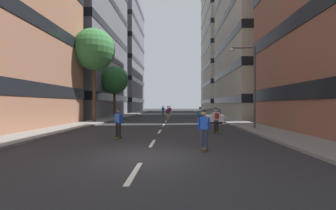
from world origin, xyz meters
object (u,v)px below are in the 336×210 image
at_px(street_tree_mid, 94,50).
at_px(skater_2, 168,112).
at_px(skater_1, 200,115).
at_px(street_tree_near, 114,80).
at_px(skater_0, 216,118).
at_px(skater_5, 118,121).
at_px(streetlamp_right, 250,78).
at_px(skater_4, 170,111).
at_px(skater_3, 204,127).
at_px(skater_6, 163,110).
at_px(parked_car_near, 212,116).

height_order(street_tree_mid, skater_2, street_tree_mid).
bearing_deg(skater_1, street_tree_mid, 159.80).
relative_size(street_tree_near, skater_1, 4.15).
xyz_separation_m(street_tree_mid, skater_0, (11.78, -8.62, -6.96)).
bearing_deg(street_tree_near, skater_5, -73.87).
bearing_deg(streetlamp_right, skater_4, 110.56).
relative_size(street_tree_mid, skater_3, 5.70).
distance_m(streetlamp_right, skater_5, 11.15).
relative_size(skater_1, skater_4, 1.00).
bearing_deg(skater_1, skater_5, -127.34).
bearing_deg(skater_0, streetlamp_right, 39.09).
bearing_deg(street_tree_near, skater_3, -65.60).
bearing_deg(streetlamp_right, skater_1, 152.60).
bearing_deg(skater_2, skater_0, -73.55).
bearing_deg(skater_6, street_tree_mid, -111.67).
bearing_deg(skater_4, street_tree_mid, -122.30).
height_order(parked_car_near, streetlamp_right, streetlamp_right).
height_order(street_tree_near, skater_1, street_tree_near).
bearing_deg(street_tree_mid, skater_2, 28.87).
bearing_deg(skater_0, parked_car_near, 82.82).
bearing_deg(skater_6, skater_0, -78.37).
bearing_deg(street_tree_near, skater_2, -25.03).
bearing_deg(skater_6, streetlamp_right, -69.80).
distance_m(skater_0, skater_3, 6.03).
distance_m(skater_4, skater_6, 4.25).
height_order(skater_0, skater_4, same).
bearing_deg(street_tree_near, skater_4, 29.41).
relative_size(skater_3, skater_5, 1.00).
height_order(streetlamp_right, skater_2, streetlamp_right).
bearing_deg(streetlamp_right, street_tree_near, 136.54).
xyz_separation_m(streetlamp_right, skater_3, (-4.71, -8.38, -3.15)).
height_order(parked_car_near, skater_1, skater_1).
height_order(streetlamp_right, skater_0, streetlamp_right).
distance_m(street_tree_mid, skater_3, 19.02).
height_order(parked_car_near, skater_6, skater_6).
bearing_deg(skater_6, skater_2, -83.70).
relative_size(street_tree_mid, skater_0, 5.70).
bearing_deg(skater_6, parked_car_near, -67.61).
bearing_deg(streetlamp_right, skater_5, -150.38).
height_order(streetlamp_right, skater_5, streetlamp_right).
xyz_separation_m(street_tree_mid, skater_3, (10.22, -14.44, -6.99)).
bearing_deg(skater_1, skater_6, 102.42).
distance_m(street_tree_mid, skater_4, 16.42).
height_order(skater_2, skater_4, same).
relative_size(skater_2, skater_5, 1.00).
relative_size(skater_3, skater_4, 1.00).
distance_m(streetlamp_right, skater_0, 5.12).
xyz_separation_m(skater_3, skater_5, (-4.60, 3.09, 0.03)).
bearing_deg(parked_car_near, skater_6, 112.39).
relative_size(skater_2, skater_4, 1.00).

